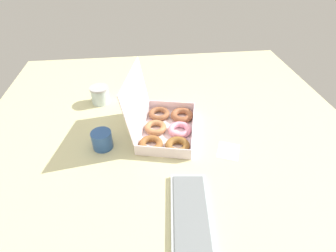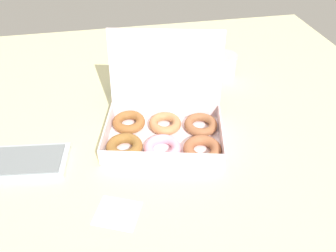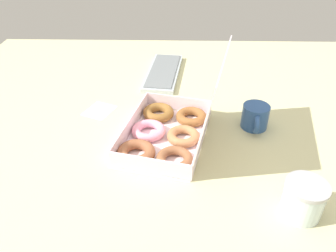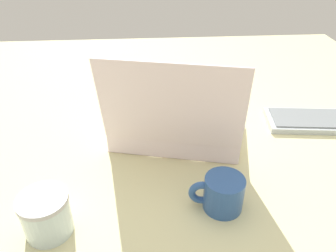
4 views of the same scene
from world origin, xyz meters
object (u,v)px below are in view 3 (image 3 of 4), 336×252
at_px(donut_box, 170,130).
at_px(glass_jar, 303,199).
at_px(coffee_mug, 255,117).
at_px(keyboard, 163,72).

bearing_deg(donut_box, glass_jar, 47.50).
relative_size(donut_box, coffee_mug, 3.35).
distance_m(keyboard, coffee_mug, 0.51).
distance_m(donut_box, keyboard, 0.48).
height_order(donut_box, glass_jar, donut_box).
bearing_deg(keyboard, coffee_mug, 38.32).
height_order(donut_box, coffee_mug, donut_box).
bearing_deg(glass_jar, coffee_mug, -173.71).
relative_size(donut_box, glass_jar, 4.05).
bearing_deg(donut_box, coffee_mug, 104.49).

